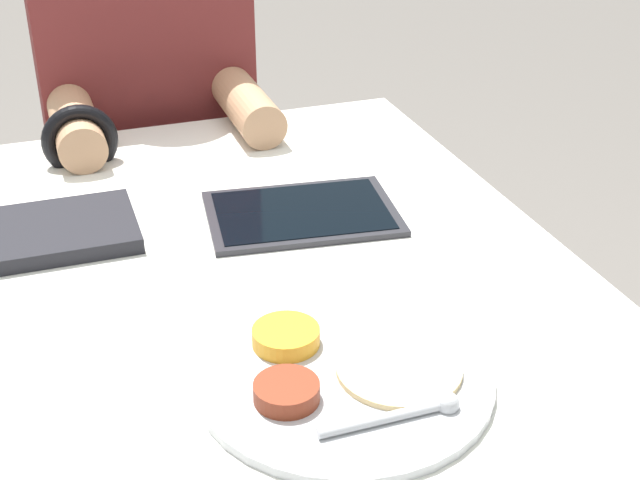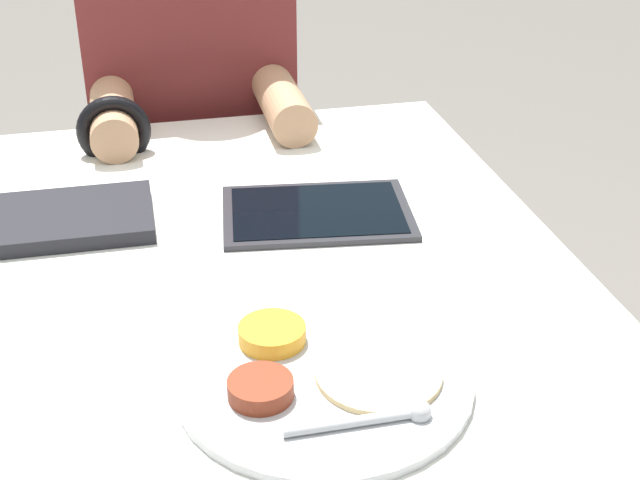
# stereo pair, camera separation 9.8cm
# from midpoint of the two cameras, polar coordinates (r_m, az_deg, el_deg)

# --- Properties ---
(thali_tray) EXTENTS (0.29, 0.29, 0.03)m
(thali_tray) POSITION_cam_midpoint_polar(r_m,az_deg,el_deg) (0.86, -1.85, -8.74)
(thali_tray) COLOR #B7BABF
(thali_tray) RESTS_ON dining_table
(red_notebook) EXTENTS (0.20, 0.15, 0.02)m
(red_notebook) POSITION_cam_midpoint_polar(r_m,az_deg,el_deg) (1.16, -18.94, 0.39)
(red_notebook) COLOR silver
(red_notebook) RESTS_ON dining_table
(tablet_device) EXTENTS (0.26, 0.20, 0.01)m
(tablet_device) POSITION_cam_midpoint_polar(r_m,az_deg,el_deg) (1.16, -3.59, 1.66)
(tablet_device) COLOR #28282D
(tablet_device) RESTS_ON dining_table
(person_diner) EXTENTS (0.36, 0.41, 1.22)m
(person_diner) POSITION_cam_midpoint_polar(r_m,az_deg,el_deg) (1.67, -12.21, 3.63)
(person_diner) COLOR black
(person_diner) RESTS_ON ground_plane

